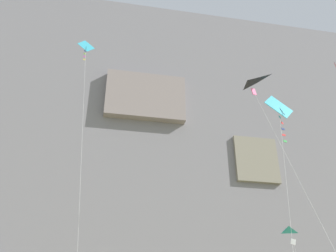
{
  "coord_description": "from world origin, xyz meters",
  "views": [
    {
      "loc": [
        -6.68,
        -2.43,
        2.39
      ],
      "look_at": [
        -1.34,
        26.45,
        19.32
      ],
      "focal_mm": 41.07,
      "sensor_mm": 36.0,
      "label": 1
    }
  ],
  "objects": [
    {
      "name": "kite_diamond_low_right",
      "position": [
        3.62,
        15.87,
        14.8
      ],
      "size": [
        3.19,
        2.58,
        16.2
      ],
      "color": "#38B2D1",
      "rests_on": "ground"
    },
    {
      "name": "cliff_face",
      "position": [
        -0.01,
        69.22,
        33.78
      ],
      "size": [
        180.0,
        26.18,
        67.57
      ],
      "color": "gray",
      "rests_on": "ground"
    },
    {
      "name": "kite_diamond_mid_right",
      "position": [
        -8.73,
        21.5,
        21.26
      ],
      "size": [
        2.53,
        3.44,
        23.96
      ],
      "color": "#38B2D1",
      "rests_on": "ground"
    },
    {
      "name": "kite_delta_upper_right",
      "position": [
        10.86,
        29.08,
        10.4
      ],
      "size": [
        1.61,
        2.7,
        10.69
      ],
      "color": "teal",
      "rests_on": "ground"
    },
    {
      "name": "kite_delta_low_center",
      "position": [
        1.38,
        14.72,
        15.28
      ],
      "size": [
        3.47,
        4.98,
        15.78
      ],
      "color": "black",
      "rests_on": "ground"
    }
  ]
}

